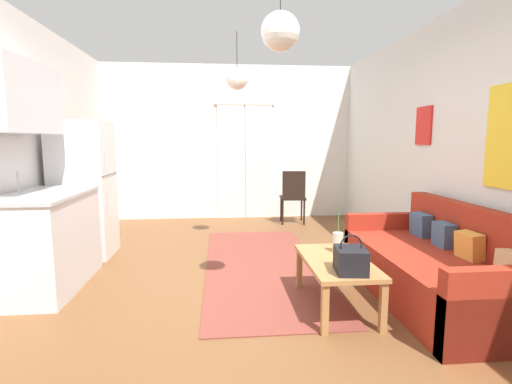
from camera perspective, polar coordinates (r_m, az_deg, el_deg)
name	(u,v)px	position (r m, az deg, el deg)	size (l,w,h in m)	color
ground_plane	(241,303)	(3.54, -2.34, -16.41)	(4.96, 7.77, 0.10)	brown
wall_back	(230,143)	(6.86, -3.97, 7.32)	(4.56, 0.13, 2.72)	white
wall_right	(487,145)	(4.02, 31.45, 6.06)	(0.12, 7.37, 2.72)	silver
area_rug	(262,265)	(4.33, 0.91, -11.00)	(1.24, 3.10, 0.01)	brown
couch	(439,269)	(3.77, 25.86, -10.46)	(0.90, 1.92, 0.83)	maroon
coffee_table	(336,266)	(3.28, 12.02, -10.83)	(0.52, 0.97, 0.42)	#A87542
bamboo_vase	(338,242)	(3.45, 12.25, -7.41)	(0.09, 0.09, 0.40)	beige
handbag	(351,260)	(2.96, 14.09, -9.89)	(0.25, 0.29, 0.29)	black
refrigerator	(84,189)	(5.00, -24.51, 0.36)	(0.64, 0.63, 1.63)	white
kitchen_counter	(41,207)	(4.07, -29.70, -1.95)	(0.64, 1.22, 2.10)	silver
accent_chair	(293,194)	(6.39, 5.61, -0.37)	(0.45, 0.43, 0.90)	black
pendant_lamp_near	(280,31)	(3.01, 3.68, 23.02)	(0.28, 0.28, 0.67)	black
pendant_lamp_far	(237,79)	(4.88, -2.87, 16.69)	(0.27, 0.27, 0.70)	black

